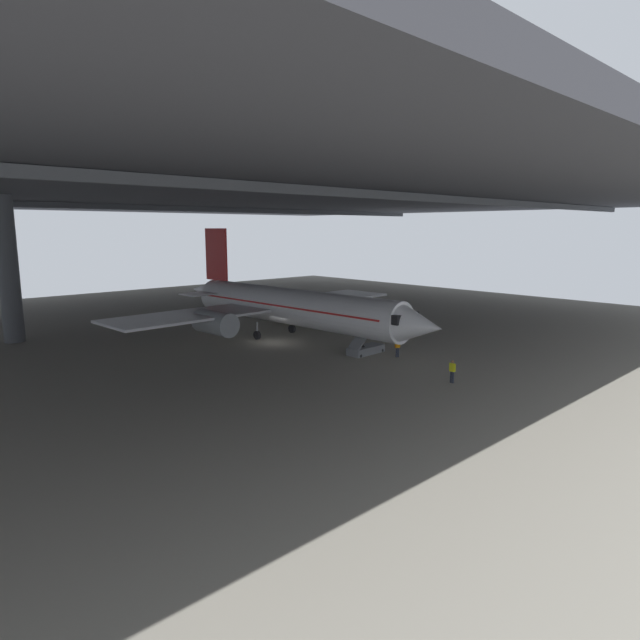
# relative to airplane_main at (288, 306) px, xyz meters

# --- Properties ---
(ground_plane) EXTENTS (110.00, 110.00, 0.00)m
(ground_plane) POSITION_rel_airplane_main_xyz_m (-1.68, -0.37, -3.43)
(ground_plane) COLOR gray
(hangar_structure) EXTENTS (121.00, 99.00, 15.78)m
(hangar_structure) POSITION_rel_airplane_main_xyz_m (-1.76, 13.38, 11.71)
(hangar_structure) COLOR #4C4F54
(hangar_structure) RESTS_ON ground_plane
(airplane_main) EXTENTS (34.90, 36.21, 11.36)m
(airplane_main) POSITION_rel_airplane_main_xyz_m (0.00, 0.00, 0.00)
(airplane_main) COLOR white
(airplane_main) RESTS_ON ground_plane
(boarding_stairs) EXTENTS (4.23, 1.66, 4.64)m
(boarding_stairs) POSITION_rel_airplane_main_xyz_m (1.01, -10.01, -2.70)
(boarding_stairs) COLOR slate
(boarding_stairs) RESTS_ON ground_plane
(crew_worker_near_nose) EXTENTS (0.23, 0.55, 1.73)m
(crew_worker_near_nose) POSITION_rel_airplane_main_xyz_m (-1.40, -20.76, -2.44)
(crew_worker_near_nose) COLOR #232838
(crew_worker_near_nose) RESTS_ON ground_plane
(crew_worker_by_stairs) EXTENTS (0.51, 0.35, 1.69)m
(crew_worker_by_stairs) POSITION_rel_airplane_main_xyz_m (2.00, -12.85, -2.46)
(crew_worker_by_stairs) COLOR #232838
(crew_worker_by_stairs) RESTS_ON ground_plane
(baggage_tug) EXTENTS (1.84, 2.46, 0.90)m
(baggage_tug) POSITION_rel_airplane_main_xyz_m (7.21, 6.00, -2.90)
(baggage_tug) COLOR yellow
(baggage_tug) RESTS_ON ground_plane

